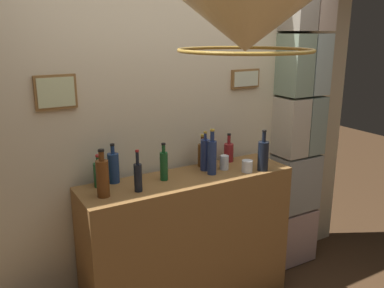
# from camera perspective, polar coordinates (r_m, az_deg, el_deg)

# --- Properties ---
(panelled_rear_partition) EXTENTS (3.62, 0.15, 2.59)m
(panelled_rear_partition) POSITION_cam_1_polar(r_m,az_deg,el_deg) (3.02, -3.25, 2.58)
(panelled_rear_partition) COLOR beige
(panelled_rear_partition) RESTS_ON ground
(stone_pillar) EXTENTS (0.40, 0.31, 2.52)m
(stone_pillar) POSITION_cam_1_polar(r_m,az_deg,el_deg) (3.61, 14.36, 2.44)
(stone_pillar) COLOR #BE9F99
(stone_pillar) RESTS_ON ground
(bar_shelf_unit) EXTENTS (1.53, 0.43, 1.06)m
(bar_shelf_unit) POSITION_cam_1_polar(r_m,az_deg,el_deg) (3.09, -0.48, -13.89)
(bar_shelf_unit) COLOR olive
(bar_shelf_unit) RESTS_ON ground
(liquor_bottle_whiskey) EXTENTS (0.07, 0.07, 0.29)m
(liquor_bottle_whiskey) POSITION_cam_1_polar(r_m,az_deg,el_deg) (2.97, 1.83, -1.47)
(liquor_bottle_whiskey) COLOR navy
(liquor_bottle_whiskey) RESTS_ON bar_shelf_unit
(liquor_bottle_amaro) EXTENTS (0.08, 0.08, 0.30)m
(liquor_bottle_amaro) POSITION_cam_1_polar(r_m,az_deg,el_deg) (2.56, -12.30, -4.56)
(liquor_bottle_amaro) COLOR brown
(liquor_bottle_amaro) RESTS_ON bar_shelf_unit
(liquor_bottle_brandy) EXTENTS (0.08, 0.08, 0.30)m
(liquor_bottle_brandy) POSITION_cam_1_polar(r_m,az_deg,el_deg) (3.01, 9.85, -1.54)
(liquor_bottle_brandy) COLOR black
(liquor_bottle_brandy) RESTS_ON bar_shelf_unit
(liquor_bottle_port) EXTENTS (0.05, 0.05, 0.26)m
(liquor_bottle_port) POSITION_cam_1_polar(r_m,az_deg,el_deg) (2.78, -3.93, -2.93)
(liquor_bottle_port) COLOR #185225
(liquor_bottle_port) RESTS_ON bar_shelf_unit
(liquor_bottle_scotch) EXTENTS (0.06, 0.06, 0.33)m
(liquor_bottle_scotch) POSITION_cam_1_polar(r_m,az_deg,el_deg) (2.88, 2.79, -1.70)
(liquor_bottle_scotch) COLOR navy
(liquor_bottle_scotch) RESTS_ON bar_shelf_unit
(liquor_bottle_gin) EXTENTS (0.07, 0.07, 0.22)m
(liquor_bottle_gin) POSITION_cam_1_polar(r_m,az_deg,el_deg) (3.19, 5.11, -1.07)
(liquor_bottle_gin) COLOR maroon
(liquor_bottle_gin) RESTS_ON bar_shelf_unit
(liquor_bottle_bourbon) EXTENTS (0.08, 0.08, 0.27)m
(liquor_bottle_bourbon) POSITION_cam_1_polar(r_m,az_deg,el_deg) (2.78, -10.85, -3.21)
(liquor_bottle_bourbon) COLOR navy
(liquor_bottle_bourbon) RESTS_ON bar_shelf_unit
(liquor_bottle_rum) EXTENTS (0.07, 0.07, 0.22)m
(liquor_bottle_rum) POSITION_cam_1_polar(r_m,az_deg,el_deg) (2.74, -12.74, -4.06)
(liquor_bottle_rum) COLOR #185426
(liquor_bottle_rum) RESTS_ON bar_shelf_unit
(liquor_bottle_vermouth) EXTENTS (0.05, 0.05, 0.27)m
(liquor_bottle_vermouth) POSITION_cam_1_polar(r_m,az_deg,el_deg) (2.61, -7.51, -4.46)
(liquor_bottle_vermouth) COLOR black
(liquor_bottle_vermouth) RESTS_ON bar_shelf_unit
(liquor_bottle_mezcal) EXTENTS (0.07, 0.07, 0.24)m
(liquor_bottle_mezcal) POSITION_cam_1_polar(r_m,az_deg,el_deg) (3.06, 1.45, -1.45)
(liquor_bottle_mezcal) COLOR #583414
(liquor_bottle_mezcal) RESTS_ON bar_shelf_unit
(glass_tumbler_rocks) EXTENTS (0.07, 0.07, 0.11)m
(glass_tumbler_rocks) POSITION_cam_1_polar(r_m,az_deg,el_deg) (3.01, 4.50, -2.57)
(glass_tumbler_rocks) COLOR silver
(glass_tumbler_rocks) RESTS_ON bar_shelf_unit
(glass_tumbler_highball) EXTENTS (0.08, 0.08, 0.09)m
(glass_tumbler_highball) POSITION_cam_1_polar(r_m,az_deg,el_deg) (2.98, 7.67, -3.06)
(glass_tumbler_highball) COLOR silver
(glass_tumbler_highball) RESTS_ON bar_shelf_unit
(pendant_lamp) EXTENTS (0.60, 0.60, 0.66)m
(pendant_lamp) POSITION_cam_1_polar(r_m,az_deg,el_deg) (1.85, 7.51, 15.94)
(pendant_lamp) COLOR beige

